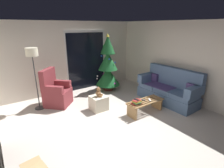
# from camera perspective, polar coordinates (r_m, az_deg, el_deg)

# --- Properties ---
(ground_plane) EXTENTS (7.00, 7.00, 0.00)m
(ground_plane) POSITION_cam_1_polar(r_m,az_deg,el_deg) (4.31, 1.09, -14.28)
(ground_plane) COLOR #BCB2A8
(wall_back) EXTENTS (5.72, 0.12, 2.50)m
(wall_back) POSITION_cam_1_polar(r_m,az_deg,el_deg) (6.43, -15.42, 8.25)
(wall_back) COLOR beige
(wall_back) RESTS_ON ground
(wall_right) EXTENTS (0.12, 6.00, 2.50)m
(wall_right) POSITION_cam_1_polar(r_m,az_deg,el_deg) (5.90, 24.29, 6.36)
(wall_right) COLOR beige
(wall_right) RESTS_ON ground
(patio_door_frame) EXTENTS (1.60, 0.02, 2.20)m
(patio_door_frame) POSITION_cam_1_polar(r_m,az_deg,el_deg) (6.72, -8.46, 7.84)
(patio_door_frame) COLOR silver
(patio_door_frame) RESTS_ON ground
(patio_door_glass) EXTENTS (1.50, 0.02, 2.10)m
(patio_door_glass) POSITION_cam_1_polar(r_m,az_deg,el_deg) (6.71, -8.37, 7.40)
(patio_door_glass) COLOR black
(patio_door_glass) RESTS_ON ground
(couch) EXTENTS (0.81, 1.95, 1.08)m
(couch) POSITION_cam_1_polar(r_m,az_deg,el_deg) (5.82, 18.10, -1.77)
(couch) COLOR slate
(couch) RESTS_ON ground
(coffee_table) EXTENTS (1.10, 0.40, 0.37)m
(coffee_table) POSITION_cam_1_polar(r_m,az_deg,el_deg) (4.96, 10.86, -6.69)
(coffee_table) COLOR #9E7547
(coffee_table) RESTS_ON ground
(remote_white) EXTENTS (0.12, 0.15, 0.02)m
(remote_white) POSITION_cam_1_polar(r_m,az_deg,el_deg) (4.96, 12.29, -5.13)
(remote_white) COLOR silver
(remote_white) RESTS_ON coffee_table
(remote_graphite) EXTENTS (0.14, 0.14, 0.02)m
(remote_graphite) POSITION_cam_1_polar(r_m,az_deg,el_deg) (4.91, 9.96, -5.19)
(remote_graphite) COLOR #333338
(remote_graphite) RESTS_ON coffee_table
(book_stack) EXTENTS (0.27, 0.22, 0.12)m
(book_stack) POSITION_cam_1_polar(r_m,az_deg,el_deg) (4.66, 8.13, -5.89)
(book_stack) COLOR #A32D28
(book_stack) RESTS_ON coffee_table
(cell_phone) EXTENTS (0.10, 0.16, 0.01)m
(cell_phone) POSITION_cam_1_polar(r_m,az_deg,el_deg) (4.63, 8.04, -5.12)
(cell_phone) COLOR black
(cell_phone) RESTS_ON book_stack
(christmas_tree) EXTENTS (0.90, 0.91, 2.09)m
(christmas_tree) POSITION_cam_1_polar(r_m,az_deg,el_deg) (6.39, -1.37, 5.85)
(christmas_tree) COLOR #4C1E19
(christmas_tree) RESTS_ON ground
(armchair) EXTENTS (0.97, 0.97, 1.13)m
(armchair) POSITION_cam_1_polar(r_m,az_deg,el_deg) (5.56, -17.91, -2.69)
(armchair) COLOR maroon
(armchair) RESTS_ON ground
(floor_lamp) EXTENTS (0.32, 0.32, 1.78)m
(floor_lamp) POSITION_cam_1_polar(r_m,az_deg,el_deg) (5.20, -24.66, 7.74)
(floor_lamp) COLOR #2D2D30
(floor_lamp) RESTS_ON ground
(ottoman) EXTENTS (0.44, 0.44, 0.42)m
(ottoman) POSITION_cam_1_polar(r_m,az_deg,el_deg) (5.08, -4.45, -6.23)
(ottoman) COLOR beige
(ottoman) RESTS_ON ground
(teddy_bear_chestnut) EXTENTS (0.21, 0.21, 0.29)m
(teddy_bear_chestnut) POSITION_cam_1_polar(r_m,az_deg,el_deg) (4.95, -4.42, -2.79)
(teddy_bear_chestnut) COLOR brown
(teddy_bear_chestnut) RESTS_ON ottoman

